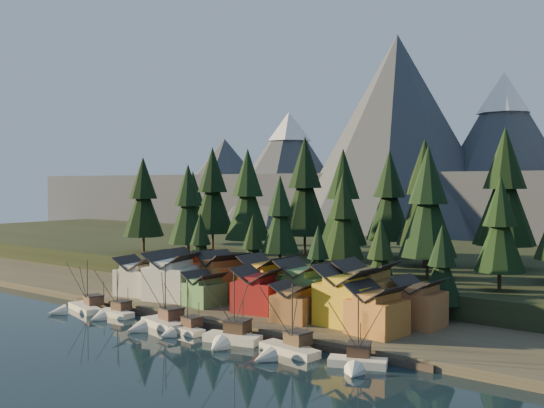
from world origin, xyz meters
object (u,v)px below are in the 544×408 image
Objects in this scene: boat_4 at (229,328)px; boat_5 at (284,341)px; house_front_0 at (138,275)px; house_back_0 at (188,268)px; boat_2 at (157,314)px; house_back_1 at (222,274)px; boat_1 at (112,306)px; house_front_1 at (172,275)px; boat_0 at (79,301)px; boat_6 at (357,352)px; boat_3 at (182,322)px.

boat_5 is (10.74, 0.07, -0.37)m from boat_4.
house_back_0 is at bearing 60.55° from house_front_0.
boat_2 is 25.66m from house_front_0.
boat_1 is at bearing -98.24° from house_back_1.
house_front_1 is 1.08× the size of house_back_1.
boat_4 is 40.89m from house_front_0.
boat_4 is 10.75m from boat_5.
boat_5 is 51.10m from house_front_0.
boat_0 is 9.25m from boat_1.
house_back_1 is (12.80, -2.79, 0.25)m from house_back_0.
boat_4 is at bearing 161.03° from boat_6.
boat_2 is at bearing -64.49° from house_front_1.
boat_5 is 11.79m from boat_6.
boat_0 is 1.23× the size of house_back_0.
boat_1 is at bearing -170.53° from boat_2.
boat_2 reaches higher than boat_0.
boat_1 is at bearing -71.28° from house_front_0.
boat_0 is 0.98× the size of boat_5.
boat_4 reaches higher than boat_3.
boat_1 is 25.09m from house_back_0.
boat_5 reaches higher than boat_3.
boat_4 is (10.68, 0.09, 0.57)m from boat_3.
boat_6 reaches higher than boat_3.
house_back_1 reaches higher than boat_5.
boat_4 reaches higher than boat_0.
house_front_0 is at bearing 119.30° from boat_1.
house_back_0 reaches higher than boat_0.
house_front_0 is at bearing 159.80° from boat_2.
house_front_1 is at bearing -6.02° from house_front_0.
house_back_1 is (-21.81, 22.51, 3.96)m from boat_4.
boat_5 is 52.07m from house_back_0.
boat_2 is 1.21× the size of house_back_1.
house_back_1 is at bearing -19.52° from house_back_0.
house_front_1 is at bearing 81.59° from boat_1.
boat_0 reaches higher than boat_6.
boat_5 is (41.44, -0.81, 0.08)m from boat_1.
boat_6 is at bearing -28.14° from house_front_1.
house_back_1 is at bearing 132.46° from boat_6.
boat_5 is at bearing -36.30° from house_back_0.
house_front_1 reaches higher than house_front_0.
boat_3 is (20.01, -0.96, -0.13)m from boat_1.
house_back_1 is (-4.81, 22.47, 4.04)m from boat_2.
boat_2 is 19.42m from house_front_1.
house_back_0 is at bearing 105.78° from house_front_1.
boat_0 is at bearing -107.99° from house_front_0.
boat_4 is 22.52m from boat_6.
boat_5 is at bearing 163.20° from boat_6.
boat_1 is 1.07× the size of boat_3.
boat_4 is at bearing -31.83° from house_back_1.
boat_0 is 26.20m from house_back_0.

